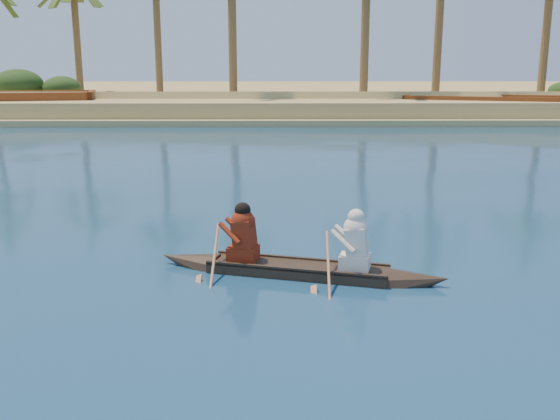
{
  "coord_description": "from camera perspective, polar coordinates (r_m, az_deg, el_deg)",
  "views": [
    {
      "loc": [
        -8.42,
        -14.14,
        3.5
      ],
      "look_at": [
        -8.29,
        -2.61,
        0.81
      ],
      "focal_mm": 40.0,
      "sensor_mm": 36.0,
      "label": 1
    }
  ],
  "objects": [
    {
      "name": "shrub_cluster",
      "position": [
        46.47,
        9.94,
        10.09
      ],
      "size": [
        100.0,
        6.0,
        2.4
      ],
      "primitive_type": null,
      "color": "#1F3814",
      "rests_on": "ground"
    },
    {
      "name": "sandy_embankment",
      "position": [
        61.68,
        7.31,
        10.25
      ],
      "size": [
        150.0,
        51.0,
        1.5
      ],
      "color": "tan",
      "rests_on": "ground"
    },
    {
      "name": "barge_mid",
      "position": [
        43.65,
        18.68,
        8.68
      ],
      "size": [
        11.57,
        7.18,
        1.83
      ],
      "rotation": [
        0.0,
        0.0,
        -0.35
      ],
      "color": "brown",
      "rests_on": "ground"
    },
    {
      "name": "palm_grove",
      "position": [
        50.06,
        9.5,
        18.11
      ],
      "size": [
        110.0,
        14.0,
        16.0
      ],
      "primitive_type": null,
      "color": "#3B4E1B",
      "rests_on": "ground"
    },
    {
      "name": "canoe",
      "position": [
        10.65,
        1.63,
        -4.56
      ],
      "size": [
        5.03,
        2.0,
        1.39
      ],
      "rotation": [
        0.0,
        0.0,
        -0.27
      ],
      "color": "#30211A",
      "rests_on": "ground"
    }
  ]
}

